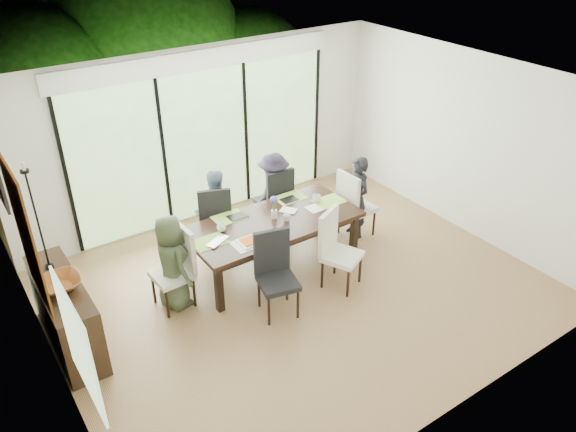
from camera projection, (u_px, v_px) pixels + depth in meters
floor at (299, 289)px, 7.43m from camera, size 6.00×5.00×0.01m
ceiling at (301, 89)px, 6.06m from camera, size 6.00×5.00×0.01m
wall_back at (204, 135)px, 8.54m from camera, size 6.00×0.02×2.70m
wall_front at (464, 311)px, 4.96m from camera, size 6.00×0.02×2.70m
wall_left at (39, 286)px, 5.28m from camera, size 0.02×5.00×2.70m
wall_right at (467, 144)px, 8.22m from camera, size 0.02×5.00×2.70m
glass_doors at (206, 145)px, 8.58m from camera, size 4.20×0.02×2.30m
blinds_header at (200, 60)px, 7.92m from camera, size 4.40×0.06×0.28m
mullion_a at (67, 179)px, 7.55m from camera, size 0.05×0.04×2.30m
mullion_b at (164, 155)px, 8.23m from camera, size 0.05×0.04×2.30m
mullion_c at (246, 135)px, 8.92m from camera, size 0.05×0.04×2.30m
mullion_d at (316, 118)px, 9.60m from camera, size 0.05×0.04×2.30m
side_window at (79, 346)px, 4.36m from camera, size 0.02×0.90×1.00m
deck at (187, 193)px, 9.88m from camera, size 6.00×1.80×0.10m
rail_top at (165, 147)px, 10.14m from camera, size 6.00×0.08×0.06m
foliage_left at (37, 103)px, 9.53m from camera, size 3.20×3.20×3.20m
foliage_mid at (143, 56)px, 10.85m from camera, size 4.00×4.00×4.00m
foliage_right at (246, 78)px, 11.43m from camera, size 2.80×2.80×2.80m
foliage_far at (82, 65)px, 10.95m from camera, size 3.60×3.60×3.60m
table_top at (273, 222)px, 7.53m from camera, size 2.36×1.08×0.06m
table_apron at (273, 228)px, 7.58m from camera, size 2.16×0.88×0.10m
table_leg_fl at (219, 288)px, 6.89m from camera, size 0.09×0.09×0.68m
table_leg_fr at (354, 235)px, 7.94m from camera, size 0.09×0.09×0.68m
table_leg_bl at (188, 256)px, 7.50m from camera, size 0.09×0.09×0.68m
table_leg_br at (317, 211)px, 8.55m from camera, size 0.09×0.09×0.68m
chair_left_end at (171, 269)px, 6.89m from camera, size 0.48×0.48×1.08m
chair_right_end at (358, 203)px, 8.35m from camera, size 0.47×0.47×1.08m
chair_far_left at (214, 216)px, 8.01m from camera, size 0.59×0.59×1.08m
chair_far_right at (273, 198)px, 8.49m from camera, size 0.47×0.47×1.08m
chair_near_left at (278, 277)px, 6.75m from camera, size 0.54×0.54×1.08m
chair_near_right at (342, 251)px, 7.24m from camera, size 0.60×0.60×1.08m
person_left_end at (172, 263)px, 6.85m from camera, size 0.42×0.62×1.27m
person_right_end at (357, 198)px, 8.29m from camera, size 0.44×0.63×1.27m
person_far_left at (215, 211)px, 7.94m from camera, size 0.65×0.47×1.27m
person_far_right at (274, 193)px, 8.43m from camera, size 0.65×0.48×1.27m
placemat_left at (210, 242)px, 7.05m from camera, size 0.43×0.31×0.01m
placemat_right at (329, 201)px, 7.98m from camera, size 0.43×0.31×0.01m
placemat_far_l at (229, 217)px, 7.58m from camera, size 0.43×0.31×0.01m
placemat_far_r at (290, 198)px, 8.07m from camera, size 0.43×0.31×0.01m
placemat_paper at (249, 243)px, 7.04m from camera, size 0.43×0.31×0.01m
tablet_far_l at (237, 216)px, 7.59m from camera, size 0.26×0.18×0.01m
tablet_far_r at (289, 199)px, 8.01m from camera, size 0.24×0.17×0.01m
papers at (317, 207)px, 7.82m from camera, size 0.29×0.22×0.00m
platter_base at (249, 242)px, 7.03m from camera, size 0.26×0.26×0.02m
platter_snacks at (249, 241)px, 7.02m from camera, size 0.20×0.20×0.01m
vase at (274, 214)px, 7.55m from camera, size 0.08×0.08×0.12m
hyacinth_stems at (274, 206)px, 7.49m from camera, size 0.04×0.04×0.16m
hyacinth_blooms at (274, 200)px, 7.44m from camera, size 0.11×0.11×0.11m
laptop at (221, 242)px, 7.03m from camera, size 0.38×0.33×0.03m
cup_a at (222, 228)px, 7.26m from camera, size 0.17×0.17×0.09m
cup_b at (287, 217)px, 7.50m from camera, size 0.11×0.11×0.09m
cup_c at (316, 198)px, 7.96m from camera, size 0.17×0.17×0.09m
book at (286, 213)px, 7.67m from camera, size 0.26×0.27×0.02m
sideboard at (66, 314)px, 6.33m from camera, size 0.43×1.53×0.86m
bowl at (60, 284)px, 6.02m from camera, size 0.45×0.45×0.11m
candlestick_base at (49, 266)px, 6.36m from camera, size 0.10×0.10×0.04m
candlestick_shaft at (38, 221)px, 6.06m from camera, size 0.02×0.02×1.19m
candlestick_pan at (25, 171)px, 5.76m from camera, size 0.10×0.10×0.03m
candle at (23, 166)px, 5.73m from camera, size 0.03×0.03×0.10m
tapestry at (25, 234)px, 5.41m from camera, size 0.02×1.00×1.50m
art_canvas at (0, 179)px, 6.32m from camera, size 0.01×0.45×0.55m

